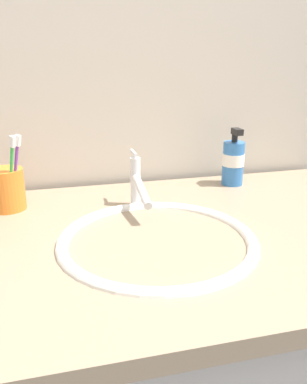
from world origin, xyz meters
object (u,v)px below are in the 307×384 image
(faucet, at_px, (138,184))
(soap_dispenser, at_px, (233,162))
(toothbrush_green, at_px, (11,169))
(toothbrush_purple, at_px, (16,168))
(toothbrush_cup, at_px, (7,189))

(faucet, relative_size, soap_dispenser, 1.10)
(toothbrush_green, distance_m, toothbrush_purple, 0.01)
(soap_dispenser, bearing_deg, toothbrush_green, -172.64)
(faucet, distance_m, toothbrush_cup, 0.30)
(toothbrush_purple, height_order, soap_dispenser, toothbrush_purple)
(toothbrush_purple, bearing_deg, toothbrush_green, -140.96)
(toothbrush_cup, distance_m, toothbrush_green, 0.06)
(toothbrush_cup, height_order, toothbrush_purple, toothbrush_purple)
(toothbrush_green, distance_m, soap_dispenser, 0.57)
(faucet, xyz_separation_m, toothbrush_green, (-0.27, 0.04, 0.04))
(toothbrush_green, bearing_deg, soap_dispenser, 7.36)
(faucet, height_order, soap_dispenser, soap_dispenser)
(soap_dispenser, bearing_deg, toothbrush_purple, -173.23)
(toothbrush_cup, relative_size, toothbrush_purple, 0.55)
(faucet, xyz_separation_m, soap_dispenser, (0.29, 0.12, 0.00))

